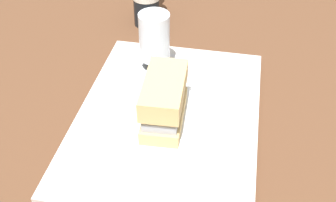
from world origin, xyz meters
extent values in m
plane|color=brown|center=(0.00, 0.00, 0.00)|extent=(3.00, 3.00, 0.00)
cube|color=silver|center=(0.00, 0.00, 0.01)|extent=(0.44, 0.32, 0.02)
cube|color=silver|center=(0.00, 0.00, 0.02)|extent=(0.38, 0.27, 0.00)
cylinder|color=white|center=(-0.03, 0.00, 0.03)|extent=(0.19, 0.19, 0.01)
cube|color=tan|center=(-0.03, 0.00, 0.05)|extent=(0.13, 0.07, 0.02)
cube|color=#9EA3A8|center=(-0.03, 0.00, 0.07)|extent=(0.12, 0.06, 0.02)
cube|color=silver|center=(-0.03, 0.00, 0.08)|extent=(0.11, 0.06, 0.01)
sphere|color=#47932D|center=(0.02, 0.01, 0.09)|extent=(0.04, 0.04, 0.04)
cube|color=tan|center=(-0.03, 0.00, 0.10)|extent=(0.13, 0.07, 0.04)
cylinder|color=silver|center=(0.13, 0.05, 0.02)|extent=(0.06, 0.06, 0.01)
cylinder|color=silver|center=(0.13, 0.05, 0.04)|extent=(0.01, 0.01, 0.02)
cylinder|color=silver|center=(0.13, 0.05, 0.10)|extent=(0.06, 0.06, 0.09)
cylinder|color=gold|center=(0.13, 0.05, 0.09)|extent=(0.06, 0.06, 0.07)
cylinder|color=white|center=(0.13, 0.05, 0.13)|extent=(0.05, 0.05, 0.01)
cube|color=white|center=(0.12, -0.05, 0.02)|extent=(0.09, 0.07, 0.01)
camera|label=1|loc=(-0.54, -0.11, 0.51)|focal=44.05mm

